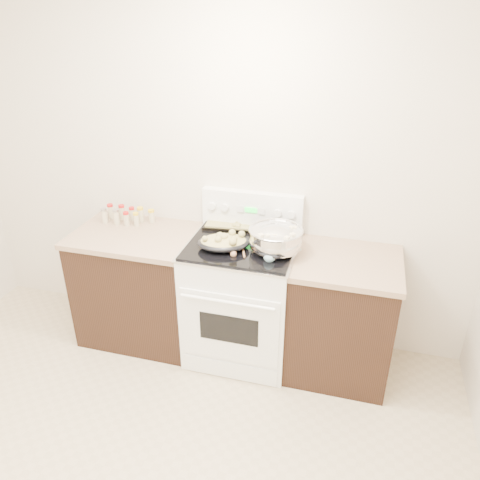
% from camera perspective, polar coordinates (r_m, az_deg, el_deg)
% --- Properties ---
extents(room_shell, '(4.10, 3.60, 2.75)m').
position_cam_1_polar(room_shell, '(1.93, -21.25, 2.17)').
color(room_shell, beige).
rests_on(room_shell, ground).
extents(counter_left, '(0.93, 0.67, 0.92)m').
position_cam_1_polar(counter_left, '(3.80, -11.96, -5.36)').
color(counter_left, black).
rests_on(counter_left, ground).
extents(counter_right, '(0.73, 0.67, 0.92)m').
position_cam_1_polar(counter_right, '(3.46, 12.18, -9.02)').
color(counter_right, black).
rests_on(counter_right, ground).
extents(kitchen_range, '(0.78, 0.73, 1.22)m').
position_cam_1_polar(kitchen_range, '(3.52, 0.24, -7.04)').
color(kitchen_range, white).
rests_on(kitchen_range, ground).
extents(mixing_bowl, '(0.46, 0.46, 0.22)m').
position_cam_1_polar(mixing_bowl, '(3.16, 4.36, 0.03)').
color(mixing_bowl, silver).
rests_on(mixing_bowl, kitchen_range).
extents(roasting_pan, '(0.42, 0.35, 0.12)m').
position_cam_1_polar(roasting_pan, '(3.21, -2.00, -0.23)').
color(roasting_pan, black).
rests_on(roasting_pan, kitchen_range).
extents(baking_sheet, '(0.39, 0.29, 0.06)m').
position_cam_1_polar(baking_sheet, '(3.56, -1.30, 2.08)').
color(baking_sheet, black).
rests_on(baking_sheet, kitchen_range).
extents(wooden_spoon, '(0.11, 0.25, 0.04)m').
position_cam_1_polar(wooden_spoon, '(3.16, -0.38, -1.46)').
color(wooden_spoon, '#B07950').
rests_on(wooden_spoon, kitchen_range).
extents(blue_ladle, '(0.23, 0.20, 0.10)m').
position_cam_1_polar(blue_ladle, '(3.07, 3.84, -1.92)').
color(blue_ladle, '#97CDE2').
rests_on(blue_ladle, kitchen_range).
extents(spice_jars, '(0.40, 0.15, 0.12)m').
position_cam_1_polar(spice_jars, '(3.75, -13.68, 2.96)').
color(spice_jars, '#BFB28C').
rests_on(spice_jars, counter_left).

